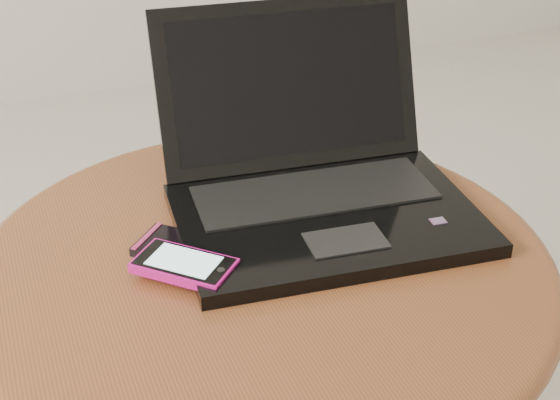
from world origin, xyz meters
name	(u,v)px	position (x,y,z in m)	size (l,w,h in m)	color
table	(264,332)	(-0.10, 0.11, 0.42)	(0.68, 0.68, 0.54)	#582E1B
laptop	(315,178)	(0.00, 0.19, 0.58)	(0.38, 0.37, 0.22)	black
phone_black	(187,249)	(-0.18, 0.14, 0.54)	(0.13, 0.13, 0.01)	black
phone_pink	(184,265)	(-0.20, 0.09, 0.55)	(0.12, 0.12, 0.01)	#DB148D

